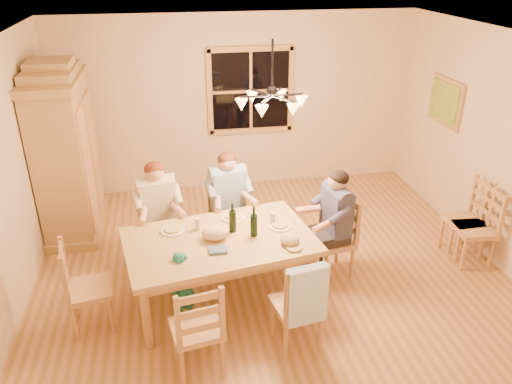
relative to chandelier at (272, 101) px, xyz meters
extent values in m
plane|color=olive|center=(0.00, 0.00, -2.08)|extent=(5.50, 5.50, 0.00)
cube|color=white|center=(0.00, 0.00, 0.62)|extent=(5.50, 5.00, 0.02)
cube|color=#CAB98F|center=(0.00, 2.50, -0.73)|extent=(5.50, 0.02, 2.70)
cube|color=#CAB98F|center=(-2.75, 0.00, -0.73)|extent=(0.02, 5.00, 2.70)
cube|color=#CAB98F|center=(2.75, 0.00, -0.73)|extent=(0.02, 5.00, 2.70)
cube|color=black|center=(0.20, 2.48, -0.53)|extent=(1.20, 0.03, 1.20)
cube|color=#AC7C4C|center=(0.20, 2.46, -0.53)|extent=(1.30, 0.06, 1.30)
cube|color=#A58147|center=(2.72, 1.20, -0.48)|extent=(0.04, 0.78, 0.64)
cube|color=#1E6B2D|center=(2.69, 1.20, -0.48)|extent=(0.02, 0.68, 0.54)
cylinder|color=black|center=(0.00, 0.00, 0.36)|extent=(0.02, 0.02, 0.53)
sphere|color=black|center=(0.00, 0.00, 0.09)|extent=(0.12, 0.12, 0.12)
cylinder|color=black|center=(0.16, 0.00, 0.05)|extent=(0.34, 0.02, 0.02)
cone|color=#FFB259|center=(0.32, 0.00, -0.03)|extent=(0.13, 0.13, 0.12)
cylinder|color=black|center=(0.08, 0.14, 0.05)|extent=(0.19, 0.31, 0.02)
cone|color=#FFB259|center=(0.16, 0.28, -0.03)|extent=(0.13, 0.13, 0.12)
cylinder|color=black|center=(-0.08, 0.14, 0.05)|extent=(0.19, 0.31, 0.02)
cone|color=#FFB259|center=(-0.16, 0.28, -0.03)|extent=(0.13, 0.13, 0.12)
cylinder|color=black|center=(-0.16, 0.00, 0.05)|extent=(0.34, 0.02, 0.02)
cone|color=#FFB259|center=(-0.32, 0.00, -0.03)|extent=(0.13, 0.13, 0.12)
cylinder|color=black|center=(-0.08, -0.14, 0.05)|extent=(0.19, 0.31, 0.02)
cone|color=#FFB259|center=(-0.16, -0.28, -0.03)|extent=(0.13, 0.13, 0.12)
cylinder|color=black|center=(0.08, -0.14, 0.05)|extent=(0.19, 0.31, 0.02)
cone|color=#FFB259|center=(0.16, -0.28, -0.03)|extent=(0.13, 0.13, 0.12)
cube|color=#A58147|center=(-2.43, 1.46, -1.08)|extent=(0.60, 1.30, 2.00)
cube|color=#A58147|center=(-2.43, 1.46, -0.03)|extent=(0.66, 1.40, 0.10)
cube|color=#A58147|center=(-2.43, 1.46, 0.07)|extent=(0.58, 1.00, 0.12)
cube|color=#A58147|center=(-2.43, 1.46, 0.17)|extent=(0.52, 0.55, 0.10)
cube|color=#AC7C4C|center=(-2.12, 1.13, -1.08)|extent=(0.03, 0.55, 1.60)
cube|color=#AC7C4C|center=(-2.12, 1.79, -1.08)|extent=(0.03, 0.55, 1.60)
cube|color=#A58147|center=(-2.43, 1.46, -2.02)|extent=(0.66, 1.40, 0.12)
cube|color=tan|center=(-0.64, -0.47, -1.35)|extent=(2.12, 1.50, 0.06)
cube|color=#AC7C4C|center=(-0.64, -0.47, -1.43)|extent=(1.95, 1.32, 0.10)
cylinder|color=#AC7C4C|center=(-1.42, -1.11, -1.73)|extent=(0.09, 0.09, 0.70)
cylinder|color=#AC7C4C|center=(0.30, -0.82, -1.73)|extent=(0.09, 0.09, 0.70)
cylinder|color=#AC7C4C|center=(-1.59, -0.13, -1.73)|extent=(0.09, 0.09, 0.70)
cylinder|color=#AC7C4C|center=(0.14, 0.16, -1.73)|extent=(0.09, 0.09, 0.70)
cube|color=#AC7C4C|center=(-1.28, 0.35, -1.63)|extent=(0.50, 0.49, 0.06)
cube|color=#AC7C4C|center=(-1.28, 0.35, -1.36)|extent=(0.38, 0.11, 0.54)
cube|color=#AC7C4C|center=(-0.42, 0.50, -1.63)|extent=(0.50, 0.49, 0.06)
cube|color=#AC7C4C|center=(-0.42, 0.50, -1.36)|extent=(0.38, 0.11, 0.54)
cube|color=#AC7C4C|center=(-0.97, -1.46, -1.63)|extent=(0.50, 0.49, 0.06)
cube|color=#AC7C4C|center=(-0.97, -1.46, -1.36)|extent=(0.38, 0.11, 0.54)
cube|color=#AC7C4C|center=(-0.01, -1.30, -1.63)|extent=(0.50, 0.49, 0.06)
cube|color=#AC7C4C|center=(-0.01, -1.30, -1.36)|extent=(0.38, 0.11, 0.54)
cube|color=#AC7C4C|center=(-1.98, -0.70, -1.63)|extent=(0.49, 0.50, 0.06)
cube|color=#AC7C4C|center=(-1.98, -0.70, -1.36)|extent=(0.11, 0.38, 0.54)
cube|color=#AC7C4C|center=(0.69, -0.25, -1.63)|extent=(0.49, 0.50, 0.06)
cube|color=#AC7C4C|center=(0.69, -0.25, -1.36)|extent=(0.11, 0.38, 0.54)
cube|color=beige|center=(-1.28, 0.35, -1.24)|extent=(0.43, 0.28, 0.52)
cube|color=#262328|center=(-1.28, 0.35, -1.55)|extent=(0.44, 0.48, 0.14)
sphere|color=tan|center=(-1.28, 0.35, -0.86)|extent=(0.21, 0.21, 0.21)
ellipsoid|color=#592614|center=(-1.28, 0.35, -0.83)|extent=(0.22, 0.22, 0.17)
cube|color=#315D87|center=(-0.42, 0.50, -1.24)|extent=(0.43, 0.28, 0.52)
cube|color=#262328|center=(-0.42, 0.50, -1.55)|extent=(0.44, 0.48, 0.14)
sphere|color=tan|center=(-0.42, 0.50, -0.86)|extent=(0.21, 0.21, 0.21)
ellipsoid|color=#381E11|center=(-0.42, 0.50, -0.83)|extent=(0.22, 0.22, 0.17)
cube|color=#3B405F|center=(0.69, -0.25, -1.24)|extent=(0.28, 0.43, 0.52)
cube|color=#262328|center=(0.69, -0.25, -1.55)|extent=(0.48, 0.44, 0.14)
sphere|color=tan|center=(0.69, -0.25, -0.86)|extent=(0.21, 0.21, 0.21)
ellipsoid|color=black|center=(0.69, -0.25, -0.83)|extent=(0.22, 0.22, 0.17)
cube|color=#AED3EC|center=(0.02, -1.49, -1.38)|extent=(0.39, 0.16, 0.58)
cylinder|color=black|center=(-0.48, -0.34, -1.15)|extent=(0.08, 0.08, 0.33)
cylinder|color=black|center=(-0.28, -0.47, -1.15)|extent=(0.08, 0.08, 0.33)
cylinder|color=white|center=(-1.12, -0.23, -1.31)|extent=(0.26, 0.26, 0.02)
cylinder|color=white|center=(-0.44, -0.06, -1.31)|extent=(0.26, 0.26, 0.02)
cylinder|color=white|center=(0.04, -0.34, -1.31)|extent=(0.26, 0.26, 0.02)
cylinder|color=silver|center=(-0.85, -0.24, -1.25)|extent=(0.06, 0.06, 0.14)
cylinder|color=silver|center=(-0.03, -0.26, -1.25)|extent=(0.06, 0.06, 0.14)
ellipsoid|color=tan|center=(0.06, -0.70, -1.26)|extent=(0.20, 0.20, 0.11)
cube|color=slate|center=(-0.69, -0.71, -1.30)|extent=(0.20, 0.17, 0.03)
ellipsoid|color=beige|center=(-0.69, -0.47, -1.24)|extent=(0.28, 0.22, 0.15)
imported|color=#1B7C73|center=(-1.05, -0.81, -1.66)|extent=(0.36, 0.33, 0.83)
cube|color=#AC7C4C|center=(2.45, -0.31, -1.63)|extent=(0.46, 0.48, 0.06)
cube|color=#AC7C4C|center=(2.45, -0.31, -1.36)|extent=(0.09, 0.38, 0.54)
cube|color=#AC7C4C|center=(2.45, -0.10, -1.63)|extent=(0.44, 0.46, 0.06)
cube|color=#AC7C4C|center=(2.45, -0.10, -1.36)|extent=(0.06, 0.38, 0.54)
camera|label=1|loc=(-1.07, -4.96, 1.40)|focal=35.00mm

